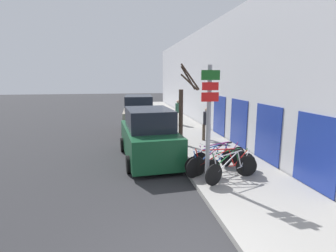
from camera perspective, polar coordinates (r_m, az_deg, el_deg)
ground_plane at (r=15.46m, az=-5.74°, el=-1.81°), size 80.00×80.00×0.00m
sidewalk_curb at (r=18.53m, az=1.61°, el=0.54°), size 3.20×32.00×0.15m
building_facade at (r=18.61m, az=7.08°, el=10.27°), size 0.23×32.00×6.50m
signpost at (r=7.76m, az=8.82°, el=1.09°), size 0.55×0.15×3.50m
bicycle_0 at (r=8.44m, az=13.80°, el=-8.87°), size 2.04×0.92×0.91m
bicycle_1 at (r=8.64m, az=11.44°, el=-8.23°), size 2.30×0.53×0.94m
bicycle_2 at (r=8.94m, az=13.37°, el=-7.91°), size 1.99×0.70×0.84m
bicycle_3 at (r=9.00m, az=9.41°, el=-7.47°), size 2.06×1.21×0.90m
bicycle_4 at (r=9.48m, az=11.08°, el=-6.60°), size 2.21×0.70×0.90m
parked_car_0 at (r=10.57m, az=-4.23°, el=-2.30°), size 2.30×4.62×2.09m
parked_car_1 at (r=15.73m, az=-6.38°, el=2.19°), size 2.11×4.55×2.25m
pedestrian_near at (r=13.32m, az=8.42°, el=1.00°), size 0.44×0.37×1.67m
pedestrian_far at (r=17.62m, az=2.19°, el=3.40°), size 0.43×0.37×1.65m
street_tree at (r=12.30m, az=3.14°, el=3.48°), size 0.90×0.79×3.78m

